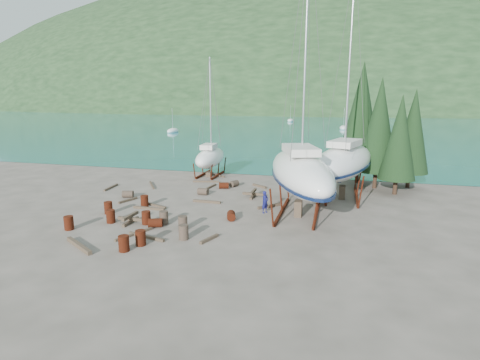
% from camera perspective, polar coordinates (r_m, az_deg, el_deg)
% --- Properties ---
extents(ground, '(600.00, 600.00, 0.00)m').
position_cam_1_polar(ground, '(26.72, -5.85, -5.46)').
color(ground, '#564E43').
rests_on(ground, ground).
extents(bay_water, '(700.00, 700.00, 0.00)m').
position_cam_1_polar(bay_water, '(338.97, 13.59, 10.66)').
color(bay_water, '#1B6F87').
rests_on(bay_water, ground).
extents(far_hill, '(800.00, 360.00, 110.00)m').
position_cam_1_polar(far_hill, '(343.97, 13.61, 10.67)').
color(far_hill, black).
rests_on(far_hill, ground).
extents(far_house_left, '(6.60, 5.60, 5.60)m').
position_cam_1_polar(far_house_left, '(224.71, -3.08, 11.02)').
color(far_house_left, beige).
rests_on(far_house_left, ground).
extents(far_house_center, '(6.60, 5.60, 5.60)m').
position_cam_1_polar(far_house_center, '(215.79, 7.26, 10.89)').
color(far_house_center, beige).
rests_on(far_house_center, ground).
extents(far_house_right, '(6.60, 5.60, 5.60)m').
position_cam_1_polar(far_house_right, '(214.83, 20.81, 10.19)').
color(far_house_right, beige).
rests_on(far_house_right, ground).
extents(cypress_near_right, '(3.60, 3.60, 10.00)m').
position_cam_1_polar(cypress_near_right, '(35.99, 20.44, 7.84)').
color(cypress_near_right, black).
rests_on(cypress_near_right, ground).
extents(cypress_mid_right, '(3.06, 3.06, 8.50)m').
position_cam_1_polar(cypress_mid_right, '(34.26, 23.14, 5.97)').
color(cypress_mid_right, black).
rests_on(cypress_mid_right, ground).
extents(cypress_back_left, '(4.14, 4.14, 11.50)m').
position_cam_1_polar(cypress_back_left, '(37.83, 17.98, 9.52)').
color(cypress_back_left, black).
rests_on(cypress_back_left, ground).
extents(cypress_far_right, '(3.24, 3.24, 9.00)m').
position_cam_1_polar(cypress_far_right, '(37.42, 24.84, 6.73)').
color(cypress_far_right, black).
rests_on(cypress_far_right, ground).
extents(moored_boat_left, '(2.00, 5.00, 6.05)m').
position_cam_1_polar(moored_boat_left, '(92.76, -10.19, 7.38)').
color(moored_boat_left, white).
rests_on(moored_boat_left, ground).
extents(moored_boat_mid, '(2.00, 5.00, 6.05)m').
position_cam_1_polar(moored_boat_mid, '(104.05, 15.47, 7.65)').
color(moored_boat_mid, white).
rests_on(moored_boat_mid, ground).
extents(moored_boat_far, '(2.00, 5.00, 6.05)m').
position_cam_1_polar(moored_boat_far, '(135.07, 7.68, 8.97)').
color(moored_boat_far, white).
rests_on(moored_boat_far, ground).
extents(large_sailboat_near, '(7.13, 12.69, 19.19)m').
position_cam_1_polar(large_sailboat_near, '(26.65, 9.19, 1.26)').
color(large_sailboat_near, white).
rests_on(large_sailboat_near, ground).
extents(large_sailboat_far, '(6.75, 12.21, 18.55)m').
position_cam_1_polar(large_sailboat_far, '(32.08, 15.52, 2.73)').
color(large_sailboat_far, white).
rests_on(large_sailboat_far, ground).
extents(small_sailboat_shore, '(2.99, 7.81, 12.23)m').
position_cam_1_polar(small_sailboat_shore, '(39.91, -4.58, 3.49)').
color(small_sailboat_shore, white).
rests_on(small_sailboat_shore, ground).
extents(worker, '(0.64, 0.70, 1.61)m').
position_cam_1_polar(worker, '(27.12, 3.84, -3.37)').
color(worker, '#131554').
rests_on(worker, ground).
extents(drum_0, '(0.58, 0.58, 0.88)m').
position_cam_1_polar(drum_0, '(26.12, -24.63, -5.97)').
color(drum_0, '#51210D').
rests_on(drum_0, ground).
extents(drum_3, '(0.58, 0.58, 0.88)m').
position_cam_1_polar(drum_3, '(22.07, -14.91, -8.51)').
color(drum_3, '#51210D').
rests_on(drum_3, ground).
extents(drum_4, '(1.00, 0.79, 0.58)m').
position_cam_1_polar(drum_4, '(34.41, -2.48, -0.84)').
color(drum_4, '#51210D').
rests_on(drum_4, ground).
extents(drum_5, '(0.58, 0.58, 0.88)m').
position_cam_1_polar(drum_5, '(22.45, -8.59, -7.86)').
color(drum_5, '#2D2823').
rests_on(drum_5, ground).
extents(drum_6, '(0.81, 1.01, 0.58)m').
position_cam_1_polar(drum_6, '(25.67, -1.35, -5.46)').
color(drum_6, '#51210D').
rests_on(drum_6, ground).
extents(drum_7, '(0.58, 0.58, 0.88)m').
position_cam_1_polar(drum_7, '(21.51, -17.29, -9.22)').
color(drum_7, '#51210D').
rests_on(drum_7, ground).
extents(drum_8, '(0.58, 0.58, 0.88)m').
position_cam_1_polar(drum_8, '(28.58, -19.42, -4.01)').
color(drum_8, '#51210D').
rests_on(drum_8, ground).
extents(drum_9, '(0.92, 0.64, 0.58)m').
position_cam_1_polar(drum_9, '(32.36, -5.66, -1.75)').
color(drum_9, '#2D2823').
rests_on(drum_9, ground).
extents(drum_10, '(0.58, 0.58, 0.88)m').
position_cam_1_polar(drum_10, '(25.53, -14.10, -5.60)').
color(drum_10, '#51210D').
rests_on(drum_10, ground).
extents(drum_11, '(0.87, 1.04, 0.58)m').
position_cam_1_polar(drum_11, '(35.15, -0.91, -0.55)').
color(drum_11, '#2D2823').
rests_on(drum_11, ground).
extents(drum_12, '(1.03, 0.86, 0.58)m').
position_cam_1_polar(drum_12, '(24.85, -12.79, -6.39)').
color(drum_12, '#51210D').
rests_on(drum_12, ground).
extents(drum_13, '(0.58, 0.58, 0.88)m').
position_cam_1_polar(drum_13, '(26.50, -19.10, -5.25)').
color(drum_13, '#51210D').
rests_on(drum_13, ground).
extents(drum_14, '(0.58, 0.58, 0.88)m').
position_cam_1_polar(drum_14, '(29.62, -14.34, -3.11)').
color(drum_14, '#51210D').
rests_on(drum_14, ground).
extents(drum_15, '(1.00, 0.78, 0.58)m').
position_cam_1_polar(drum_15, '(32.72, -16.71, -2.07)').
color(drum_15, '#2D2823').
rests_on(drum_15, ground).
extents(drum_16, '(0.58, 0.58, 0.88)m').
position_cam_1_polar(drum_16, '(25.28, -11.54, -5.65)').
color(drum_16, '#2D2823').
rests_on(drum_16, ground).
extents(drum_17, '(0.58, 0.58, 0.88)m').
position_cam_1_polar(drum_17, '(24.02, -8.70, -6.50)').
color(drum_17, '#2D2823').
rests_on(drum_17, ground).
extents(timber_0, '(2.48, 1.81, 0.14)m').
position_cam_1_polar(timber_0, '(40.31, -3.61, 0.78)').
color(timber_0, brown).
rests_on(timber_0, ground).
extents(timber_1, '(1.55, 1.65, 0.19)m').
position_cam_1_polar(timber_1, '(28.66, 4.45, -3.99)').
color(timber_1, brown).
rests_on(timber_1, ground).
extents(timber_3, '(1.18, 2.50, 0.15)m').
position_cam_1_polar(timber_3, '(23.81, -15.84, -7.95)').
color(timber_3, brown).
rests_on(timber_3, ground).
extents(timber_4, '(0.75, 1.81, 0.17)m').
position_cam_1_polar(timber_4, '(31.55, -16.71, -2.98)').
color(timber_4, brown).
rests_on(timber_4, ground).
extents(timber_5, '(2.65, 0.82, 0.16)m').
position_cam_1_polar(timber_5, '(23.19, -14.08, -8.38)').
color(timber_5, brown).
rests_on(timber_5, ground).
extents(timber_6, '(1.54, 1.17, 0.19)m').
position_cam_1_polar(timber_6, '(35.08, 2.98, -0.92)').
color(timber_6, brown).
rests_on(timber_6, ground).
extents(timber_7, '(0.70, 1.55, 0.17)m').
position_cam_1_polar(timber_7, '(22.23, -4.70, -8.94)').
color(timber_7, brown).
rests_on(timber_7, ground).
extents(timber_8, '(2.30, 0.23, 0.19)m').
position_cam_1_polar(timber_8, '(29.93, -5.08, -3.29)').
color(timber_8, brown).
rests_on(timber_8, ground).
extents(timber_9, '(2.60, 0.63, 0.15)m').
position_cam_1_polar(timber_9, '(37.15, -5.19, -0.24)').
color(timber_9, brown).
rests_on(timber_9, ground).
extents(timber_10, '(0.47, 2.51, 0.16)m').
position_cam_1_polar(timber_10, '(34.70, -4.65, -1.12)').
color(timber_10, brown).
rests_on(timber_10, ground).
extents(timber_11, '(2.64, 1.16, 0.15)m').
position_cam_1_polar(timber_11, '(29.75, -13.06, -3.71)').
color(timber_11, brown).
rests_on(timber_11, ground).
extents(timber_12, '(2.54, 0.21, 0.17)m').
position_cam_1_polar(timber_12, '(28.90, -13.74, -4.20)').
color(timber_12, brown).
rests_on(timber_12, ground).
extents(timber_15, '(1.85, 2.65, 0.15)m').
position_cam_1_polar(timber_15, '(36.50, -13.29, -0.75)').
color(timber_15, brown).
rests_on(timber_15, ground).
extents(timber_16, '(2.67, 1.72, 0.23)m').
position_cam_1_polar(timber_16, '(22.98, -23.33, -9.16)').
color(timber_16, brown).
rests_on(timber_16, ground).
extents(timber_17, '(0.42, 2.50, 0.16)m').
position_cam_1_polar(timber_17, '(36.57, -19.06, -1.07)').
color(timber_17, brown).
rests_on(timber_17, ground).
extents(timber_pile_fore, '(1.80, 1.80, 0.60)m').
position_cam_1_polar(timber_pile_fore, '(26.03, -16.37, -5.70)').
color(timber_pile_fore, brown).
rests_on(timber_pile_fore, ground).
extents(timber_pile_aft, '(1.80, 1.80, 0.60)m').
position_cam_1_polar(timber_pile_aft, '(31.37, 2.02, -2.13)').
color(timber_pile_aft, brown).
rests_on(timber_pile_aft, ground).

